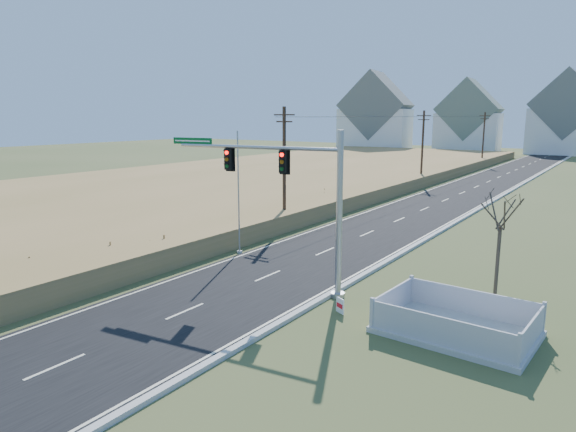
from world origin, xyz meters
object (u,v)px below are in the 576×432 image
object	(u,v)px
flagpole	(239,205)
bare_tree	(502,209)
traffic_signal_mast	(302,195)
fence_enclosure	(456,327)
open_sign	(340,306)

from	to	relation	value
flagpole	bare_tree	xyz separation A→B (m)	(15.03, -0.25, 1.34)
bare_tree	flagpole	bearing A→B (deg)	179.05
traffic_signal_mast	fence_enclosure	size ratio (longest dim) A/B	1.63
traffic_signal_mast	open_sign	world-z (taller)	traffic_signal_mast
bare_tree	fence_enclosure	bearing A→B (deg)	-95.97
open_sign	bare_tree	world-z (taller)	bare_tree
fence_enclosure	open_sign	size ratio (longest dim) A/B	8.87
fence_enclosure	flagpole	xyz separation A→B (m)	(-14.58, 4.63, 2.71)
open_sign	flagpole	size ratio (longest dim) A/B	0.09
fence_enclosure	bare_tree	world-z (taller)	bare_tree
traffic_signal_mast	fence_enclosure	world-z (taller)	traffic_signal_mast
open_sign	flagpole	distance (m)	11.49
open_sign	bare_tree	distance (m)	8.23
open_sign	flagpole	world-z (taller)	flagpole
fence_enclosure	bare_tree	bearing A→B (deg)	87.57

